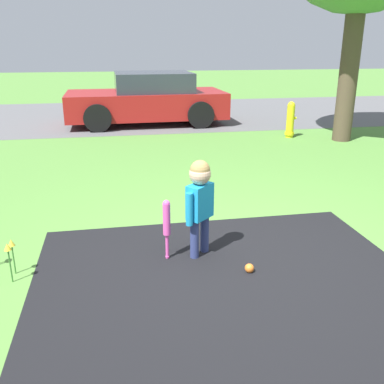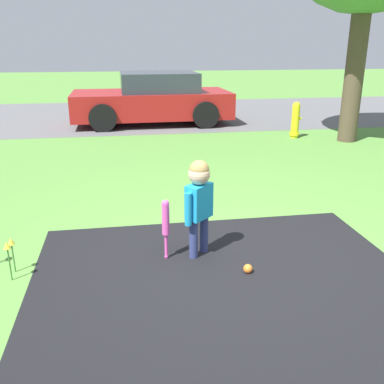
% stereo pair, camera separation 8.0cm
% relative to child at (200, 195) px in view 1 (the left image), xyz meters
% --- Properties ---
extents(ground_plane, '(60.00, 60.00, 0.00)m').
position_rel_child_xyz_m(ground_plane, '(0.37, -0.21, -0.61)').
color(ground_plane, '#518438').
extents(street_strip, '(40.00, 6.00, 0.01)m').
position_rel_child_xyz_m(street_strip, '(0.37, 8.86, -0.61)').
color(street_strip, '#59595B').
rests_on(street_strip, ground).
extents(child, '(0.30, 0.28, 0.94)m').
position_rel_child_xyz_m(child, '(0.00, 0.00, 0.00)').
color(child, navy).
rests_on(child, ground).
extents(baseball_bat, '(0.07, 0.07, 0.59)m').
position_rel_child_xyz_m(baseball_bat, '(-0.32, -0.03, -0.23)').
color(baseball_bat, '#E54CA5').
rests_on(baseball_bat, ground).
extents(sports_ball, '(0.08, 0.08, 0.08)m').
position_rel_child_xyz_m(sports_ball, '(0.37, -0.42, -0.57)').
color(sports_ball, orange).
rests_on(sports_ball, ground).
extents(fire_hydrant, '(0.23, 0.21, 0.77)m').
position_rel_child_xyz_m(fire_hydrant, '(3.02, 5.05, -0.23)').
color(fire_hydrant, yellow).
rests_on(fire_hydrant, ground).
extents(parked_car, '(3.94, 2.10, 1.27)m').
position_rel_child_xyz_m(parked_car, '(0.15, 7.36, -0.00)').
color(parked_car, maroon).
rests_on(parked_car, ground).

